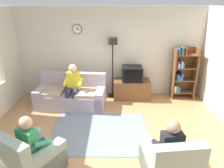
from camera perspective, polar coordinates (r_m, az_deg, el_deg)
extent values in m
plane|color=#B27F51|center=(4.72, -1.01, -15.23)|extent=(12.00, 12.00, 0.00)
cube|color=beige|center=(6.62, -0.53, 8.56)|extent=(6.20, 0.12, 2.70)
cylinder|color=brown|center=(6.51, -9.30, 14.33)|extent=(0.28, 0.03, 0.28)
cylinder|color=white|center=(6.49, -9.32, 14.31)|extent=(0.24, 0.01, 0.24)
cube|color=black|center=(6.48, -9.35, 14.57)|extent=(0.02, 0.01, 0.09)
cube|color=black|center=(6.48, -8.97, 14.32)|extent=(0.11, 0.01, 0.01)
cube|color=beige|center=(6.75, -25.89, 7.11)|extent=(0.12, 1.10, 1.20)
cube|color=#A899A8|center=(6.15, -10.89, -4.13)|extent=(1.96, 0.99, 0.42)
cube|color=#A899A8|center=(6.29, -10.32, 0.97)|extent=(1.91, 0.35, 0.48)
cube|color=#A899A8|center=(5.95, -3.11, -3.90)|extent=(0.29, 0.85, 0.56)
cube|color=#A899A8|center=(6.39, -18.22, -3.15)|extent=(0.29, 0.85, 0.56)
cube|color=tan|center=(5.88, -6.49, -2.29)|extent=(0.65, 0.73, 0.10)
cube|color=tan|center=(6.15, -15.67, -1.90)|extent=(0.65, 0.73, 0.10)
cube|color=brown|center=(6.57, 5.23, -1.35)|extent=(1.10, 0.56, 0.58)
cube|color=black|center=(6.80, 5.07, -0.28)|extent=(1.10, 0.04, 0.03)
cube|color=black|center=(6.37, 5.40, 2.80)|extent=(0.60, 0.48, 0.44)
cube|color=black|center=(6.14, 5.58, 2.08)|extent=(0.50, 0.01, 0.36)
cube|color=brown|center=(6.67, 16.10, 2.69)|extent=(0.04, 0.36, 1.55)
cube|color=brown|center=(6.87, 21.25, 2.59)|extent=(0.04, 0.36, 1.55)
cube|color=brown|center=(6.92, 18.30, 3.10)|extent=(0.64, 0.02, 1.55)
cube|color=brown|center=(6.96, 18.16, -1.89)|extent=(0.60, 0.34, 0.02)
cube|color=silver|center=(6.83, 16.34, -1.10)|extent=(0.05, 0.28, 0.20)
cube|color=#267F4C|center=(6.85, 16.83, -1.03)|extent=(0.05, 0.28, 0.22)
cube|color=#2D59A5|center=(6.87, 17.31, -1.26)|extent=(0.06, 0.28, 0.16)
cube|color=brown|center=(6.83, 18.52, 1.10)|extent=(0.60, 0.34, 0.02)
cube|color=black|center=(6.70, 16.69, 2.01)|extent=(0.05, 0.28, 0.21)
cube|color=#2D59A5|center=(6.72, 17.13, 1.88)|extent=(0.05, 0.28, 0.18)
cube|color=#2D59A5|center=(6.74, 17.56, 1.71)|extent=(0.04, 0.28, 0.14)
cube|color=#2D59A5|center=(6.74, 18.03, 2.01)|extent=(0.05, 0.28, 0.22)
cube|color=brown|center=(6.71, 18.91, 4.21)|extent=(0.60, 0.34, 0.02)
cube|color=#72338C|center=(6.58, 17.00, 5.18)|extent=(0.04, 0.28, 0.21)
cube|color=silver|center=(6.61, 17.33, 4.88)|extent=(0.03, 0.28, 0.14)
cube|color=#2D59A5|center=(6.61, 17.70, 5.14)|extent=(0.03, 0.28, 0.20)
cube|color=silver|center=(6.62, 18.07, 5.14)|extent=(0.03, 0.28, 0.21)
cube|color=#267F4C|center=(6.64, 18.40, 4.94)|extent=(0.03, 0.28, 0.16)
cube|color=brown|center=(6.61, 19.31, 7.41)|extent=(0.60, 0.34, 0.02)
cube|color=#2D59A5|center=(6.50, 17.38, 8.41)|extent=(0.04, 0.28, 0.20)
cube|color=black|center=(6.51, 17.80, 8.46)|extent=(0.04, 0.28, 0.21)
cube|color=#267F4C|center=(6.52, 18.21, 8.43)|extent=(0.05, 0.28, 0.21)
cube|color=black|center=(6.54, 18.64, 8.39)|extent=(0.04, 0.28, 0.21)
cube|color=red|center=(6.55, 19.04, 8.35)|extent=(0.04, 0.28, 0.20)
cylinder|color=black|center=(6.75, 0.16, -3.16)|extent=(0.28, 0.28, 0.03)
cylinder|color=black|center=(6.45, 0.17, 3.61)|extent=(0.04, 0.04, 1.70)
cylinder|color=black|center=(6.23, 0.18, 11.51)|extent=(0.28, 0.28, 0.20)
cube|color=gray|center=(4.17, -20.14, -19.07)|extent=(1.12, 1.14, 0.40)
cube|color=gray|center=(3.75, -25.61, -16.37)|extent=(0.77, 0.58, 0.50)
cube|color=gray|center=(4.33, -22.64, -16.40)|extent=(0.59, 0.78, 0.56)
cube|color=gray|center=(3.94, -17.17, -19.90)|extent=(0.59, 0.78, 0.56)
cube|color=gray|center=(3.98, 14.72, -20.61)|extent=(0.89, 0.93, 0.40)
cube|color=gray|center=(3.43, 17.67, -18.94)|extent=(0.82, 0.27, 0.50)
cube|color=gray|center=(3.86, 10.28, -20.18)|extent=(0.29, 0.82, 0.56)
cube|color=gray|center=(4.05, 18.93, -18.84)|extent=(0.29, 0.82, 0.56)
cube|color=slate|center=(5.02, -3.39, -12.70)|extent=(2.20, 1.70, 0.01)
cube|color=yellow|center=(5.95, -10.22, 1.02)|extent=(0.35, 0.23, 0.48)
sphere|color=beige|center=(5.84, -10.47, 4.20)|extent=(0.22, 0.22, 0.22)
cylinder|color=#2D334C|center=(5.85, -9.68, -1.86)|extent=(0.16, 0.39, 0.13)
cylinder|color=#2D334C|center=(5.90, -11.37, -1.79)|extent=(0.16, 0.39, 0.13)
cylinder|color=#2D334C|center=(5.80, -9.96, -5.14)|extent=(0.12, 0.12, 0.52)
cylinder|color=#2D334C|center=(5.85, -11.68, -5.04)|extent=(0.12, 0.12, 0.52)
cylinder|color=yellow|center=(5.82, -8.45, 0.43)|extent=(0.12, 0.34, 0.20)
cylinder|color=yellow|center=(5.93, -12.41, 0.55)|extent=(0.12, 0.34, 0.20)
cube|color=#338C59|center=(3.87, -21.61, -14.18)|extent=(0.39, 0.35, 0.48)
sphere|color=tan|center=(3.70, -22.23, -9.66)|extent=(0.22, 0.22, 0.22)
cylinder|color=#2D334C|center=(4.16, -19.79, -15.29)|extent=(0.31, 0.39, 0.13)
cylinder|color=#2D334C|center=(4.04, -18.12, -16.27)|extent=(0.31, 0.39, 0.13)
cylinder|color=#2D334C|center=(4.38, -17.42, -16.50)|extent=(0.15, 0.15, 0.40)
cylinder|color=#2D334C|center=(4.26, -15.76, -17.45)|extent=(0.15, 0.15, 0.40)
cylinder|color=#338C59|center=(4.08, -22.26, -12.69)|extent=(0.25, 0.33, 0.20)
cylinder|color=#338C59|center=(3.79, -18.36, -14.96)|extent=(0.25, 0.33, 0.20)
cube|color=black|center=(3.66, 15.69, -15.71)|extent=(0.36, 0.24, 0.48)
sphere|color=#A37A5B|center=(3.47, 16.21, -10.97)|extent=(0.22, 0.22, 0.22)
cylinder|color=#2D334C|center=(3.91, 13.01, -17.07)|extent=(0.17, 0.39, 0.13)
cylinder|color=#2D334C|center=(3.97, 15.58, -16.71)|extent=(0.17, 0.39, 0.13)
cylinder|color=#2D334C|center=(4.19, 11.89, -17.87)|extent=(0.12, 0.12, 0.40)
cylinder|color=#2D334C|center=(4.24, 14.32, -17.53)|extent=(0.12, 0.12, 0.40)
cylinder|color=black|center=(3.68, 11.92, -15.47)|extent=(0.13, 0.34, 0.20)
cylinder|color=black|center=(3.82, 18.14, -14.63)|extent=(0.13, 0.34, 0.20)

